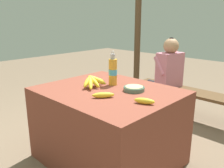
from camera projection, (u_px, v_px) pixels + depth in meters
The scene contains 10 objects.
ground_plane at pixel (108, 159), 2.24m from camera, with size 12.00×12.00×0.00m, color #75604C.
market_counter at pixel (108, 126), 2.15m from camera, with size 1.16×0.96×0.69m.
banana_bunch_ripe at pixel (93, 81), 2.12m from camera, with size 0.17×0.28×0.12m.
serving_bowl at pixel (134, 88), 2.02m from camera, with size 0.18×0.18×0.04m.
water_bottle at pixel (113, 71), 2.17m from camera, with size 0.08×0.08×0.32m.
loose_banana_front at pixel (103, 95), 1.84m from camera, with size 0.14×0.16×0.04m.
loose_banana_side at pixel (144, 101), 1.71m from camera, with size 0.16×0.10×0.04m.
wooden_bench at pixel (196, 96), 3.00m from camera, with size 1.72×0.32×0.39m.
seated_vendor at pixel (167, 71), 3.20m from camera, with size 0.44×0.42×1.05m.
support_post_near at pixel (138, 18), 3.85m from camera, with size 0.10×0.10×2.58m.
Camera 1 is at (1.39, -1.40, 1.29)m, focal length 38.00 mm.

